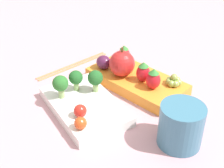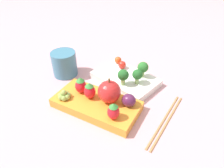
% 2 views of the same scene
% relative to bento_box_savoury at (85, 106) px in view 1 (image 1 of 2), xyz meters
% --- Properties ---
extents(ground_plane, '(4.00, 4.00, 0.00)m').
position_rel_bento_box_savoury_xyz_m(ground_plane, '(-0.01, -0.08, -0.01)').
color(ground_plane, '#C6939E').
extents(bento_box_savoury, '(0.21, 0.15, 0.02)m').
position_rel_bento_box_savoury_xyz_m(bento_box_savoury, '(0.00, 0.00, 0.00)').
color(bento_box_savoury, white).
rests_on(bento_box_savoury, ground_plane).
extents(bento_box_fruit, '(0.23, 0.13, 0.02)m').
position_rel_bento_box_savoury_xyz_m(bento_box_fruit, '(-0.00, -0.15, 0.00)').
color(bento_box_fruit, orange).
rests_on(bento_box_fruit, ground_plane).
extents(broccoli_floret_0, '(0.03, 0.03, 0.05)m').
position_rel_bento_box_savoury_xyz_m(broccoli_floret_0, '(0.04, 0.03, 0.04)').
color(broccoli_floret_0, '#93B770').
rests_on(broccoli_floret_0, bento_box_savoury).
extents(broccoli_floret_1, '(0.03, 0.03, 0.05)m').
position_rel_bento_box_savoury_xyz_m(broccoli_floret_1, '(0.05, -0.01, 0.04)').
color(broccoli_floret_1, '#93B770').
rests_on(broccoli_floret_1, bento_box_savoury).
extents(broccoli_floret_2, '(0.03, 0.03, 0.05)m').
position_rel_bento_box_savoury_xyz_m(broccoli_floret_2, '(0.02, -0.04, 0.04)').
color(broccoli_floret_2, '#93B770').
rests_on(broccoli_floret_2, bento_box_savoury).
extents(cherry_tomato_0, '(0.03, 0.03, 0.03)m').
position_rel_bento_box_savoury_xyz_m(cherry_tomato_0, '(-0.03, 0.03, 0.02)').
color(cherry_tomato_0, red).
rests_on(cherry_tomato_0, bento_box_savoury).
extents(cherry_tomato_1, '(0.02, 0.02, 0.02)m').
position_rel_bento_box_savoury_xyz_m(cherry_tomato_1, '(-0.06, 0.05, 0.02)').
color(cherry_tomato_1, '#DB4C1E').
rests_on(cherry_tomato_1, bento_box_savoury).
extents(apple, '(0.06, 0.06, 0.07)m').
position_rel_bento_box_savoury_xyz_m(apple, '(0.02, -0.13, 0.04)').
color(apple, red).
rests_on(apple, bento_box_fruit).
extents(strawberry_0, '(0.03, 0.03, 0.05)m').
position_rel_bento_box_savoury_xyz_m(strawberry_0, '(-0.03, -0.14, 0.04)').
color(strawberry_0, red).
rests_on(strawberry_0, bento_box_fruit).
extents(strawberry_1, '(0.03, 0.03, 0.04)m').
position_rel_bento_box_savoury_xyz_m(strawberry_1, '(0.07, -0.17, 0.04)').
color(strawberry_1, red).
rests_on(strawberry_1, bento_box_fruit).
extents(strawberry_2, '(0.03, 0.03, 0.05)m').
position_rel_bento_box_savoury_xyz_m(strawberry_2, '(-0.06, -0.14, 0.04)').
color(strawberry_2, red).
rests_on(strawberry_2, bento_box_fruit).
extents(plum, '(0.04, 0.03, 0.03)m').
position_rel_bento_box_savoury_xyz_m(plum, '(0.08, -0.11, 0.03)').
color(plum, '#511E42').
rests_on(plum, bento_box_fruit).
extents(grape_cluster, '(0.03, 0.04, 0.03)m').
position_rel_bento_box_savoury_xyz_m(grape_cluster, '(-0.08, -0.18, 0.02)').
color(grape_cluster, '#8EA84C').
rests_on(grape_cluster, bento_box_fruit).
extents(drinking_cup, '(0.08, 0.08, 0.08)m').
position_rel_bento_box_savoury_xyz_m(drinking_cup, '(-0.19, -0.07, 0.03)').
color(drinking_cup, teal).
rests_on(drinking_cup, ground_plane).
extents(chopsticks_pair, '(0.02, 0.21, 0.01)m').
position_rel_bento_box_savoury_xyz_m(chopsticks_pair, '(0.17, -0.09, -0.01)').
color(chopsticks_pair, '#A37547').
rests_on(chopsticks_pair, ground_plane).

